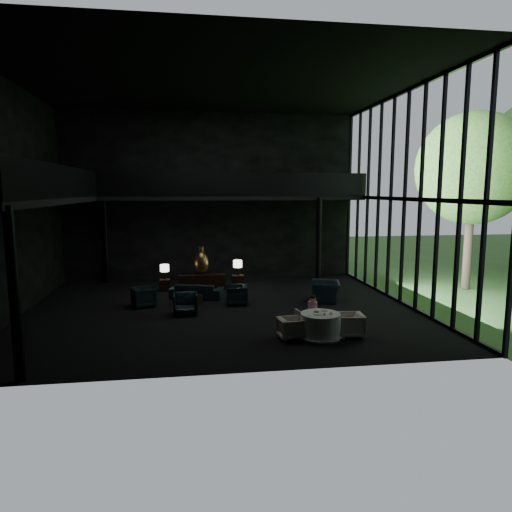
{
  "coord_description": "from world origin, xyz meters",
  "views": [
    {
      "loc": [
        -1.12,
        -16.3,
        4.32
      ],
      "look_at": [
        1.36,
        0.5,
        1.87
      ],
      "focal_mm": 32.0,
      "sensor_mm": 36.0,
      "label": 1
    }
  ],
  "objects": [
    {
      "name": "wall_left",
      "position": [
        -7.0,
        0.0,
        4.0
      ],
      "size": [
        0.04,
        12.0,
        8.0
      ],
      "primitive_type": "cube",
      "color": "black",
      "rests_on": "ground"
    },
    {
      "name": "child",
      "position": [
        2.69,
        -2.72,
        0.76
      ],
      "size": [
        0.29,
        0.29,
        0.62
      ],
      "rotation": [
        0.0,
        0.0,
        3.14
      ],
      "color": "pink",
      "rests_on": "dining_chair_north"
    },
    {
      "name": "table_lamp_left",
      "position": [
        -2.2,
        3.54,
        0.96
      ],
      "size": [
        0.38,
        0.38,
        0.63
      ],
      "color": "black",
      "rests_on": "side_table_left"
    },
    {
      "name": "railing_left",
      "position": [
        -5.0,
        0.0,
        4.6
      ],
      "size": [
        0.06,
        12.0,
        1.0
      ],
      "primitive_type": "cube",
      "color": "black",
      "rests_on": "mezzanine_left"
    },
    {
      "name": "floor",
      "position": [
        0.0,
        0.0,
        0.0
      ],
      "size": [
        14.0,
        12.0,
        0.02
      ],
      "primitive_type": "cube",
      "color": "black",
      "rests_on": "ground"
    },
    {
      "name": "mezzanine_left",
      "position": [
        -6.0,
        0.0,
        4.0
      ],
      "size": [
        2.0,
        12.0,
        0.25
      ],
      "primitive_type": "cube",
      "color": "black",
      "rests_on": "wall_left"
    },
    {
      "name": "side_table_left",
      "position": [
        -2.2,
        3.47,
        0.25
      ],
      "size": [
        0.46,
        0.46,
        0.5
      ],
      "primitive_type": "cube",
      "color": "black",
      "rests_on": "floor"
    },
    {
      "name": "side_table_right",
      "position": [
        1.0,
        3.59,
        0.29
      ],
      "size": [
        0.52,
        0.52,
        0.58
      ],
      "primitive_type": "cube",
      "color": "black",
      "rests_on": "floor"
    },
    {
      "name": "lounge_armchair_east",
      "position": [
        0.62,
        0.61,
        0.43
      ],
      "size": [
        0.85,
        0.9,
        0.87
      ],
      "primitive_type": "imported",
      "rotation": [
        0.0,
        0.0,
        -1.65
      ],
      "color": "black",
      "rests_on": "floor"
    },
    {
      "name": "plate_b",
      "position": [
        2.84,
        -3.46,
        0.76
      ],
      "size": [
        0.27,
        0.27,
        0.01
      ],
      "primitive_type": "cylinder",
      "rotation": [
        0.0,
        0.0,
        0.33
      ],
      "color": "white",
      "rests_on": "dining_table"
    },
    {
      "name": "column_sw",
      "position": [
        -5.0,
        -5.7,
        2.0
      ],
      "size": [
        0.24,
        0.24,
        4.0
      ],
      "primitive_type": "cylinder",
      "color": "black",
      "rests_on": "floor"
    },
    {
      "name": "column_ne",
      "position": [
        4.8,
        4.0,
        2.0
      ],
      "size": [
        0.24,
        0.24,
        4.0
      ],
      "primitive_type": "cylinder",
      "color": "black",
      "rests_on": "floor"
    },
    {
      "name": "sofa",
      "position": [
        -0.86,
        1.86,
        0.41
      ],
      "size": [
        2.16,
        1.18,
        0.81
      ],
      "primitive_type": "imported",
      "rotation": [
        0.0,
        0.0,
        2.85
      ],
      "color": "black",
      "rests_on": "floor"
    },
    {
      "name": "coffee_cup",
      "position": [
        2.93,
        -3.87,
        0.79
      ],
      "size": [
        0.09,
        0.09,
        0.06
      ],
      "primitive_type": "cylinder",
      "rotation": [
        0.0,
        0.0,
        -0.23
      ],
      "color": "white",
      "rests_on": "saucer"
    },
    {
      "name": "column_nw",
      "position": [
        -5.0,
        5.7,
        2.0
      ],
      "size": [
        0.24,
        0.24,
        4.0
      ],
      "primitive_type": "cylinder",
      "color": "black",
      "rests_on": "floor"
    },
    {
      "name": "lounge_armchair_west",
      "position": [
        -2.84,
        0.8,
        0.41
      ],
      "size": [
        1.0,
        1.03,
        0.83
      ],
      "primitive_type": "imported",
      "rotation": [
        0.0,
        0.0,
        1.95
      ],
      "color": "black",
      "rests_on": "floor"
    },
    {
      "name": "mezzanine_back",
      "position": [
        1.0,
        5.0,
        4.0
      ],
      "size": [
        12.0,
        2.0,
        0.25
      ],
      "primitive_type": "cube",
      "color": "black",
      "rests_on": "wall_back"
    },
    {
      "name": "window_armchair",
      "position": [
        4.14,
        0.64,
        0.59
      ],
      "size": [
        1.17,
        1.51,
        1.17
      ],
      "primitive_type": "imported",
      "rotation": [
        0.0,
        0.0,
        -1.82
      ],
      "color": "black",
      "rests_on": "floor"
    },
    {
      "name": "dining_chair_east",
      "position": [
        3.58,
        -3.7,
        0.38
      ],
      "size": [
        0.76,
        0.8,
        0.76
      ],
      "primitive_type": "imported",
      "rotation": [
        0.0,
        0.0,
        -1.67
      ],
      "color": "#B0A9A2",
      "rests_on": "floor"
    },
    {
      "name": "saucer",
      "position": [
        2.91,
        -3.87,
        0.76
      ],
      "size": [
        0.18,
        0.18,
        0.01
      ],
      "primitive_type": "cylinder",
      "rotation": [
        0.0,
        0.0,
        0.23
      ],
      "color": "white",
      "rests_on": "dining_table"
    },
    {
      "name": "dining_chair_north",
      "position": [
        2.53,
        -2.91,
        0.34
      ],
      "size": [
        0.73,
        0.7,
        0.67
      ],
      "primitive_type": "imported",
      "rotation": [
        0.0,
        0.0,
        3.29
      ],
      "color": "#B8B2AA",
      "rests_on": "floor"
    },
    {
      "name": "wall_back",
      "position": [
        0.0,
        6.0,
        4.0
      ],
      "size": [
        14.0,
        0.04,
        8.0
      ],
      "primitive_type": "cube",
      "color": "black",
      "rests_on": "ground"
    },
    {
      "name": "dining_chair_west",
      "position": [
        1.77,
        -3.66,
        0.31
      ],
      "size": [
        0.63,
        0.66,
        0.62
      ],
      "primitive_type": "imported",
      "rotation": [
        0.0,
        0.0,
        1.68
      ],
      "color": "beige",
      "rests_on": "floor"
    },
    {
      "name": "ceiling",
      "position": [
        0.0,
        0.0,
        8.0
      ],
      "size": [
        14.0,
        12.0,
        0.02
      ],
      "primitive_type": "cube",
      "color": "black",
      "rests_on": "ground"
    },
    {
      "name": "tree_near",
      "position": [
        11.0,
        2.0,
        5.23
      ],
      "size": [
        4.8,
        4.8,
        7.65
      ],
      "color": "#382D23",
      "rests_on": "garden_ground"
    },
    {
      "name": "plate_a",
      "position": [
        2.55,
        -3.84,
        0.76
      ],
      "size": [
        0.33,
        0.33,
        0.02
      ],
      "primitive_type": "cylinder",
      "rotation": [
        0.0,
        0.0,
        0.31
      ],
      "color": "white",
      "rests_on": "dining_table"
    },
    {
      "name": "bronze_urn",
      "position": [
        -0.6,
        3.72,
        1.17
      ],
      "size": [
        0.65,
        0.65,
        1.22
      ],
      "color": "#A28322",
      "rests_on": "console"
    },
    {
      "name": "coffee_table",
      "position": [
        -1.17,
        0.81,
        0.18
      ],
      "size": [
        1.06,
        1.06,
        0.36
      ],
      "primitive_type": "cube",
      "rotation": [
        0.0,
        0.0,
        -0.41
      ],
      "color": "black",
      "rests_on": "floor"
    },
    {
      "name": "railing_back",
      "position": [
        1.0,
        4.0,
        4.6
      ],
      "size": [
        12.0,
        0.06,
        1.0
      ],
      "primitive_type": "cube",
      "color": "black",
      "rests_on": "mezzanine_back"
    },
    {
      "name": "table_lamp_right",
      "position": [
        1.0,
        3.69,
        1.05
      ],
      "size": [
        0.39,
        0.39,
        0.66
      ],
      "color": "black",
      "rests_on": "side_table_right"
    },
    {
      "name": "console",
      "position": [
        -0.6,
        3.51,
        0.33
      ],
      "size": [
        2.05,
        0.47,
        0.65
      ],
      "primitive_type": "cube",
      "color": "black",
      "rests_on": "floor"
    },
    {
      "name": "cereal_bowl",
      "position": [
        2.56,
        -3.64,
        0.79
      ],
      "size": [
        0.17,
        0.17,
        0.08
      ],
      "primitive_type": "ellipsoid",
      "color": "white",
      "rests_on": "dining_table"
    },
    {
      "name": "lounge_armchair_south",
      "position": [
        -1.29,
        -0.56,
        0.46
      ],
      "size": [
        0.9,
        0.84,
        0.92
      ],
      "primitive_type": "imported",
      "rotation": [
        0.0,
        0.0,
        -0.0
      ],
      "color": "black",
      "rests_on": "floor"
    },
    {
      "name": "cream_pot",
      "position": [
        2.7,
        -3.96,
        0.78
      ],
      "size": [
        0.07,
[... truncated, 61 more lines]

